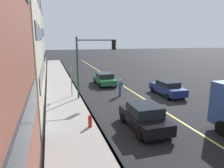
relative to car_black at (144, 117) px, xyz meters
The scene contains 12 objects.
ground 6.25m from the car_black, 28.31° to the right, with size 200.00×200.00×0.00m, color black.
sidewalk_slab 7.01m from the car_black, 38.51° to the left, with size 80.00×3.31×0.15m, color gray.
curb_edge 6.16m from the car_black, 26.87° to the left, with size 80.00×0.16×0.15m, color slate.
lane_stripe_center 6.24m from the car_black, 28.31° to the right, with size 80.00×0.16×0.01m, color #D8CC4C.
building_glass_right 29.42m from the car_black, 25.88° to the left, with size 15.45×12.51×16.71m.
car_black is the anchor object (origin of this frame).
car_green 13.40m from the car_black, ahead, with size 4.63×2.11×1.48m.
car_navy 8.76m from the car_black, 40.78° to the right, with size 4.49×1.92×1.49m.
pedestrian_with_backpack 7.91m from the car_black, ahead, with size 0.43×0.39×1.74m.
traffic_light_mast 8.49m from the car_black, 12.24° to the left, with size 0.28×3.80×5.80m.
street_sign_post 9.42m from the car_black, 22.52° to the left, with size 0.60×0.08×3.09m.
fire_hydrant 3.43m from the car_black, 73.93° to the left, with size 0.24×0.24×0.94m.
Camera 1 is at (-16.60, 8.43, 5.57)m, focal length 33.17 mm.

